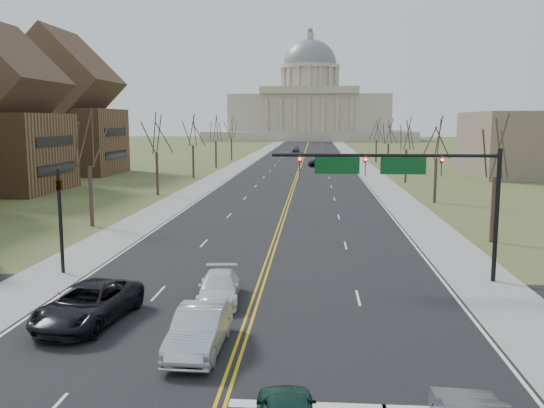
% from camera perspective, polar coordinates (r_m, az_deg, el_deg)
% --- Properties ---
extents(ground, '(600.00, 600.00, 0.00)m').
position_cam_1_polar(ground, '(19.73, -4.58, -17.73)').
color(ground, '#52592C').
rests_on(ground, ground).
extents(road, '(20.00, 380.00, 0.01)m').
position_cam_1_polar(road, '(127.84, 3.02, 4.38)').
color(road, black).
rests_on(road, ground).
extents(cross_road, '(120.00, 14.00, 0.01)m').
position_cam_1_polar(cross_road, '(25.21, -2.44, -11.77)').
color(cross_road, black).
rests_on(cross_road, ground).
extents(sidewalk_left, '(4.00, 380.00, 0.03)m').
position_cam_1_polar(sidewalk_left, '(128.66, -2.34, 4.42)').
color(sidewalk_left, gray).
rests_on(sidewalk_left, ground).
extents(sidewalk_right, '(4.00, 380.00, 0.03)m').
position_cam_1_polar(sidewalk_right, '(128.13, 8.41, 4.32)').
color(sidewalk_right, gray).
rests_on(sidewalk_right, ground).
extents(center_line, '(0.42, 380.00, 0.01)m').
position_cam_1_polar(center_line, '(127.84, 3.02, 4.39)').
color(center_line, gold).
rests_on(center_line, road).
extents(edge_line_left, '(0.15, 380.00, 0.01)m').
position_cam_1_polar(edge_line_left, '(128.43, -1.37, 4.41)').
color(edge_line_left, silver).
rests_on(edge_line_left, road).
extents(edge_line_right, '(0.15, 380.00, 0.01)m').
position_cam_1_polar(edge_line_right, '(128.00, 7.42, 4.33)').
color(edge_line_right, silver).
rests_on(edge_line_right, road).
extents(capitol, '(90.00, 60.00, 50.00)m').
position_cam_1_polar(capitol, '(267.50, 3.73, 9.44)').
color(capitol, '#BCAE9D').
rests_on(capitol, ground).
extents(signal_mast, '(12.12, 0.44, 7.20)m').
position_cam_1_polar(signal_mast, '(31.49, 12.74, 2.82)').
color(signal_mast, black).
rests_on(signal_mast, ground).
extents(signal_left, '(0.32, 0.36, 6.00)m').
position_cam_1_polar(signal_left, '(34.51, -20.28, -0.45)').
color(signal_left, black).
rests_on(signal_left, ground).
extents(tree_r_0, '(3.74, 3.74, 8.50)m').
position_cam_1_polar(tree_r_0, '(43.46, 21.33, 4.95)').
color(tree_r_0, '#33261E').
rests_on(tree_r_0, ground).
extents(tree_l_0, '(3.96, 3.96, 9.00)m').
position_cam_1_polar(tree_l_0, '(49.09, -17.72, 5.89)').
color(tree_l_0, '#33261E').
rests_on(tree_l_0, ground).
extents(tree_r_1, '(3.74, 3.74, 8.50)m').
position_cam_1_polar(tree_r_1, '(62.84, 16.02, 6.04)').
color(tree_r_1, '#33261E').
rests_on(tree_r_1, ground).
extents(tree_l_1, '(3.96, 3.96, 9.00)m').
position_cam_1_polar(tree_l_1, '(68.05, -11.41, 6.67)').
color(tree_l_1, '#33261E').
rests_on(tree_l_1, ground).
extents(tree_r_2, '(3.74, 3.74, 8.50)m').
position_cam_1_polar(tree_r_2, '(82.52, 13.21, 6.60)').
color(tree_r_2, '#33261E').
rests_on(tree_r_2, ground).
extents(tree_l_2, '(3.96, 3.96, 9.00)m').
position_cam_1_polar(tree_l_2, '(87.47, -7.86, 7.08)').
color(tree_l_2, '#33261E').
rests_on(tree_l_2, ground).
extents(tree_r_3, '(3.74, 3.74, 8.50)m').
position_cam_1_polar(tree_r_3, '(102.32, 11.49, 6.93)').
color(tree_r_3, '#33261E').
rests_on(tree_r_3, ground).
extents(tree_l_3, '(3.96, 3.96, 9.00)m').
position_cam_1_polar(tree_l_3, '(107.10, -5.61, 7.32)').
color(tree_l_3, '#33261E').
rests_on(tree_l_3, ground).
extents(tree_r_4, '(3.74, 3.74, 8.50)m').
position_cam_1_polar(tree_r_4, '(122.19, 10.32, 7.15)').
color(tree_r_4, '#33261E').
rests_on(tree_r_4, ground).
extents(tree_l_4, '(3.96, 3.96, 9.00)m').
position_cam_1_polar(tree_l_4, '(126.85, -4.05, 7.48)').
color(tree_l_4, '#33261E').
rests_on(tree_l_4, ground).
extents(bldg_left_far, '(17.10, 14.28, 23.25)m').
position_cam_1_polar(bldg_left_far, '(100.21, -19.97, 8.29)').
color(bldg_left_far, brown).
rests_on(bldg_left_far, ground).
extents(car_sb_inner_lead, '(1.84, 5.02, 1.64)m').
position_cam_1_polar(car_sb_inner_lead, '(22.32, -7.21, -12.27)').
color(car_sb_inner_lead, '#B4B7BC').
rests_on(car_sb_inner_lead, road).
extents(car_sb_outer_lead, '(3.57, 6.36, 1.68)m').
position_cam_1_polar(car_sb_outer_lead, '(26.25, -17.75, -9.40)').
color(car_sb_outer_lead, black).
rests_on(car_sb_outer_lead, road).
extents(car_sb_inner_second, '(2.33, 4.82, 1.35)m').
position_cam_1_polar(car_sb_inner_second, '(28.06, -5.27, -8.23)').
color(car_sb_inner_second, silver).
rests_on(car_sb_inner_second, road).
extents(car_far_nb, '(2.61, 4.95, 1.33)m').
position_cam_1_polar(car_far_nb, '(109.93, 4.25, 4.09)').
color(car_far_nb, black).
rests_on(car_far_nb, road).
extents(car_far_sb, '(1.98, 4.79, 1.62)m').
position_cam_1_polar(car_far_sb, '(159.63, 2.37, 5.45)').
color(car_far_sb, '#474A4E').
rests_on(car_far_sb, road).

